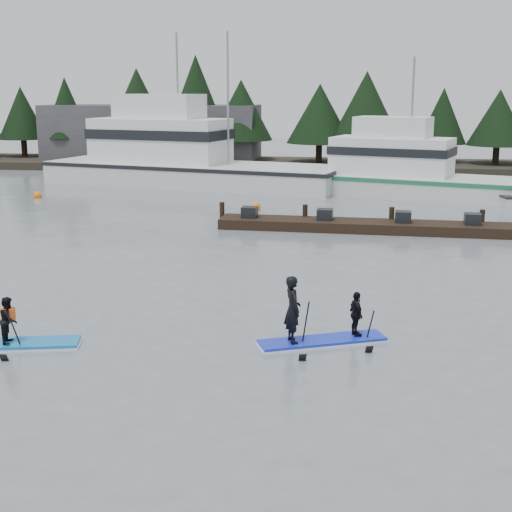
# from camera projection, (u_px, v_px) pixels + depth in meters

# --- Properties ---
(ground) EXTENTS (160.00, 160.00, 0.00)m
(ground) POSITION_uv_depth(u_px,v_px,m) (223.00, 357.00, 17.05)
(ground) COLOR slate
(ground) RESTS_ON ground
(far_shore) EXTENTS (70.00, 8.00, 0.60)m
(far_shore) POSITION_uv_depth(u_px,v_px,m) (315.00, 165.00, 57.52)
(far_shore) COLOR #2D281E
(far_shore) RESTS_ON ground
(treeline) EXTENTS (60.00, 4.00, 8.00)m
(treeline) POSITION_uv_depth(u_px,v_px,m) (315.00, 169.00, 57.59)
(treeline) COLOR black
(treeline) RESTS_ON ground
(waterfront_building) EXTENTS (18.00, 6.00, 5.00)m
(waterfront_building) POSITION_uv_depth(u_px,v_px,m) (152.00, 135.00, 60.75)
(waterfront_building) COLOR #4C4C51
(waterfront_building) RESTS_ON ground
(fishing_boat_large) EXTENTS (20.83, 10.32, 11.06)m
(fishing_boat_large) POSITION_uv_depth(u_px,v_px,m) (185.00, 172.00, 47.86)
(fishing_boat_large) COLOR silver
(fishing_boat_large) RESTS_ON ground
(fishing_boat_medium) EXTENTS (16.20, 9.00, 9.12)m
(fishing_boat_medium) POSITION_uv_depth(u_px,v_px,m) (414.00, 185.00, 42.82)
(fishing_boat_medium) COLOR silver
(fishing_boat_medium) RESTS_ON ground
(floating_dock) EXTENTS (13.70, 2.49, 0.45)m
(floating_dock) POSITION_uv_depth(u_px,v_px,m) (369.00, 226.00, 32.21)
(floating_dock) COLOR black
(floating_dock) RESTS_ON ground
(buoy_a) EXTENTS (0.49, 0.49, 0.49)m
(buoy_a) POSITION_uv_depth(u_px,v_px,m) (38.00, 198.00, 42.22)
(buoy_a) COLOR orange
(buoy_a) RESTS_ON ground
(buoy_b) EXTENTS (0.55, 0.55, 0.55)m
(buoy_b) POSITION_uv_depth(u_px,v_px,m) (256.00, 210.00, 37.95)
(buoy_b) COLOR orange
(buoy_b) RESTS_ON ground
(paddleboard_solo) EXTENTS (3.44, 1.53, 1.78)m
(paddleboard_solo) POSITION_uv_depth(u_px,v_px,m) (10.00, 333.00, 17.66)
(paddleboard_solo) COLOR #136DB8
(paddleboard_solo) RESTS_ON ground
(paddleboard_duo) EXTENTS (3.28, 1.96, 2.31)m
(paddleboard_duo) POSITION_uv_depth(u_px,v_px,m) (317.00, 320.00, 17.82)
(paddleboard_duo) COLOR #152ACA
(paddleboard_duo) RESTS_ON ground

